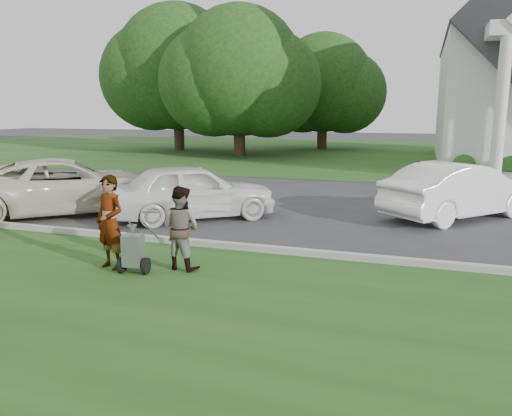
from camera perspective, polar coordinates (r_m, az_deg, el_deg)
The scene contains 14 objects.
ground at distance 10.54m, azimuth -2.47°, elevation -5.64°, with size 120.00×120.00×0.00m, color #333335.
grass_strip at distance 7.97m, azimuth -10.31°, elevation -11.45°, with size 80.00×7.00×0.01m, color #1D4A19.
church_lawn at distance 36.73m, azimuth 12.77°, elevation 6.14°, with size 80.00×30.00×0.01m, color #1D4A19.
curb at distance 11.01m, azimuth -1.45°, elevation -4.48°, with size 80.00×0.18×0.15m, color #9E9E93.
tree_left at distance 33.55m, azimuth -1.96°, elevation 14.69°, with size 10.63×8.40×9.71m.
tree_far at distance 38.75m, azimuth -9.00°, elevation 14.95°, with size 11.64×9.20×10.73m.
tree_back at distance 40.17m, azimuth 7.66°, elevation 13.47°, with size 9.61×7.60×8.89m.
striping_cart at distance 9.66m, azimuth -13.82°, elevation -4.82°, with size 0.61×1.14×1.02m.
person_left at distance 9.97m, azimuth -16.35°, elevation -1.66°, with size 0.66×0.44×1.82m, color #999999.
person_right at distance 9.67m, azimuth -8.60°, elevation -2.33°, with size 0.79×0.61×1.62m, color #999999.
parking_meter_near at distance 11.16m, azimuth -9.09°, elevation -0.50°, with size 0.09×0.08×1.29m.
car_a at distance 15.94m, azimuth -20.84°, elevation 2.38°, with size 2.70×5.86×1.63m, color beige.
car_b at distance 14.18m, azimuth -7.27°, elevation 1.93°, with size 1.87×4.64×1.58m, color white.
car_d at distance 15.30m, azimuth 22.20°, elevation 1.86°, with size 1.68×4.81×1.58m, color white.
Camera 1 is at (3.61, -9.42, 3.05)m, focal length 35.00 mm.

